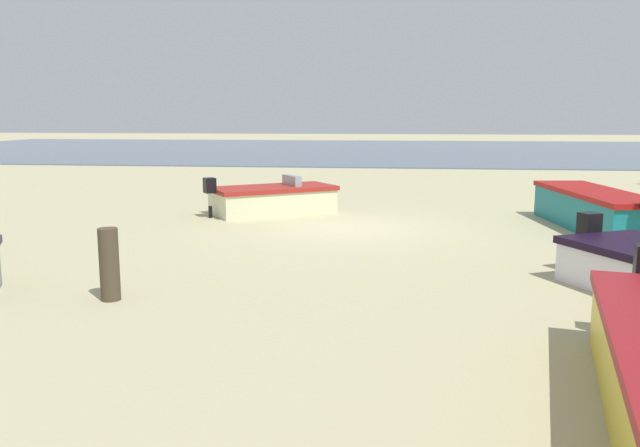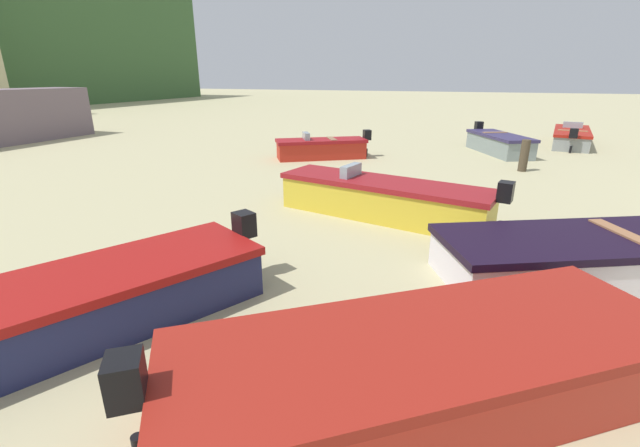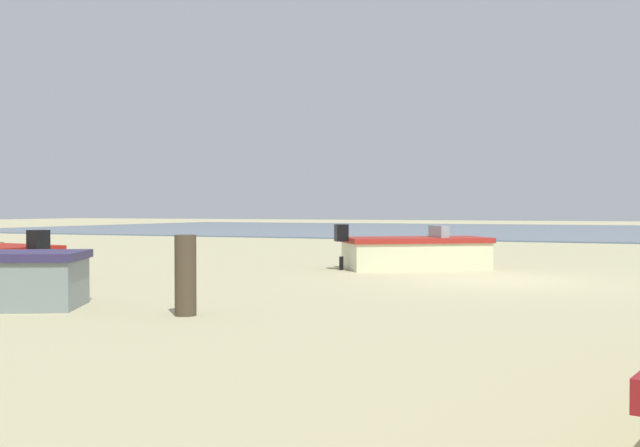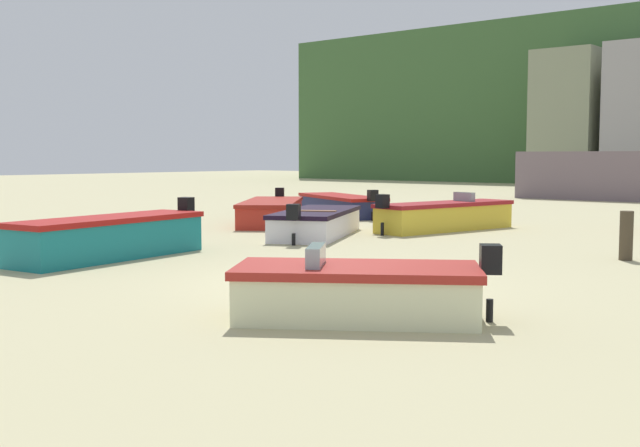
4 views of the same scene
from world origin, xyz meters
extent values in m
cube|color=white|center=(-5.69, 6.27, 0.31)|extent=(3.56, 4.92, 0.62)
cube|color=black|center=(-5.69, 6.27, 0.68)|extent=(3.67, 5.04, 0.12)
cube|color=#986643|center=(-5.43, 5.75, 0.73)|extent=(1.35, 0.84, 0.08)
cube|color=gray|center=(6.46, 7.30, 0.35)|extent=(3.78, 2.71, 0.70)
cube|color=#312A52|center=(6.46, 7.30, 0.76)|extent=(3.91, 2.83, 0.12)
cube|color=black|center=(8.24, 8.20, 0.94)|extent=(0.39, 0.41, 0.40)
cylinder|color=black|center=(8.24, 8.20, 0.17)|extent=(0.13, 0.13, 0.35)
cube|color=#9B7150|center=(6.86, 7.51, 0.81)|extent=(0.68, 1.03, 0.08)
cube|color=gray|center=(10.19, 3.99, 0.30)|extent=(4.99, 2.13, 0.61)
cube|color=#9F1B11|center=(10.19, 3.99, 0.67)|extent=(5.10, 2.23, 0.12)
cube|color=black|center=(7.63, 4.38, 0.85)|extent=(0.32, 0.36, 0.40)
cylinder|color=black|center=(7.63, 4.38, 0.15)|extent=(0.11, 0.11, 0.30)
cube|color=#8C9EA8|center=(11.03, 3.87, 0.87)|extent=(0.33, 0.88, 0.28)
cube|color=#987249|center=(9.60, 4.08, 0.72)|extent=(0.42, 1.24, 0.08)
cube|color=#1E254F|center=(-9.96, 12.80, 0.33)|extent=(5.22, 3.67, 0.66)
cube|color=maroon|center=(-9.96, 12.80, 0.72)|extent=(5.34, 3.78, 0.12)
cube|color=black|center=(-7.53, 11.53, 0.90)|extent=(0.40, 0.41, 0.40)
cylinder|color=black|center=(-7.53, 11.53, 0.16)|extent=(0.13, 0.13, 0.33)
cube|color=gold|center=(-3.71, 10.09, 0.38)|extent=(2.23, 5.04, 0.75)
cube|color=maroon|center=(-3.71, 10.09, 0.81)|extent=(2.33, 5.16, 0.12)
cube|color=black|center=(-4.26, 7.52, 0.99)|extent=(0.37, 0.34, 0.40)
cylinder|color=black|center=(-4.26, 7.52, 0.19)|extent=(0.12, 0.12, 0.38)
cube|color=#8C9EA8|center=(-3.53, 10.93, 1.01)|extent=(0.76, 0.35, 0.28)
cube|color=#B4271A|center=(2.75, 14.03, 0.32)|extent=(2.81, 3.54, 0.64)
cube|color=maroon|center=(2.75, 14.03, 0.70)|extent=(2.93, 3.66, 0.12)
cube|color=black|center=(3.77, 12.41, 0.88)|extent=(0.42, 0.41, 0.40)
cylinder|color=black|center=(3.77, 12.41, 0.16)|extent=(0.14, 0.14, 0.32)
cube|color=#8C9EA8|center=(2.42, 14.54, 0.90)|extent=(0.69, 0.53, 0.28)
cube|color=#8E674A|center=(2.98, 13.66, 0.75)|extent=(0.95, 0.72, 0.08)
cube|color=red|center=(-9.44, 8.34, 0.34)|extent=(4.40, 5.08, 0.67)
cube|color=maroon|center=(-9.44, 8.34, 0.73)|extent=(4.52, 5.21, 0.12)
cube|color=black|center=(-11.08, 10.53, 0.91)|extent=(0.42, 0.42, 0.40)
cylinder|color=#473B2B|center=(2.96, 6.60, 0.54)|extent=(0.29, 0.29, 1.09)
camera|label=1|loc=(-1.24, 15.43, 2.72)|focal=36.11mm
camera|label=2|loc=(-13.06, 8.15, 3.17)|focal=23.54mm
camera|label=3|loc=(-2.54, 15.01, 1.43)|focal=41.46mm
camera|label=4|loc=(8.73, -10.81, 2.29)|focal=43.81mm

